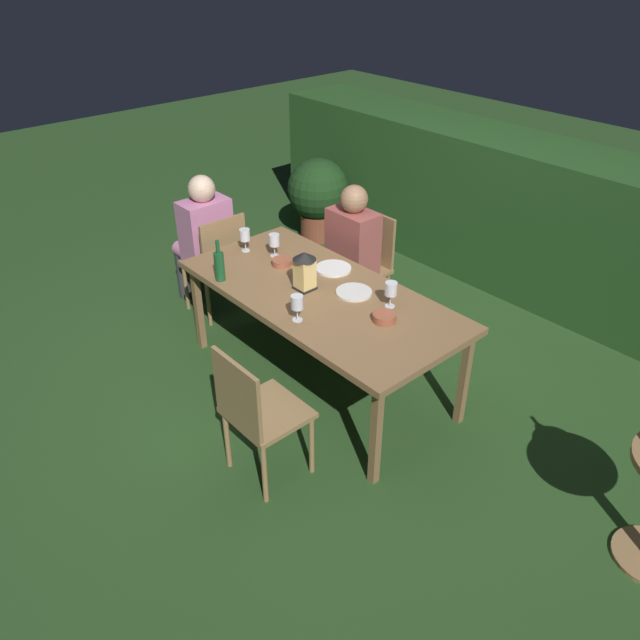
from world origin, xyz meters
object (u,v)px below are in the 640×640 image
Objects in this scene: wine_glass_d at (391,290)px; chair_head_near at (218,260)px; dining_table at (320,298)px; chair_side_left_b at (257,411)px; person_in_rust at (346,252)px; chair_side_right_a at (364,262)px; potted_plant_by_hedge at (318,194)px; wine_glass_b at (297,303)px; plate_a at (354,292)px; plate_b at (333,268)px; wine_glass_a at (245,236)px; person_in_pink at (202,235)px; lantern_centerpiece at (305,269)px; bowl_olives at (282,262)px; green_bottle_on_table at (219,265)px; wine_glass_c at (274,241)px; bowl_bread at (384,317)px.

chair_head_near is at bearing -172.90° from wine_glass_d.
dining_table is 2.27× the size of chair_side_left_b.
person_in_rust is at bearing 39.88° from chair_head_near.
chair_side_right_a is 1.57m from potted_plant_by_hedge.
plate_a is (-0.01, 0.48, -0.11)m from wine_glass_b.
potted_plant_by_hedge reaches higher than plate_b.
wine_glass_a is at bearing 145.99° from chair_side_left_b.
dining_table is 1.72× the size of person_in_pink.
person_in_pink is 1.36m from lantern_centerpiece.
chair_side_left_b is 1.56m from wine_glass_a.
bowl_olives is at bearing -141.99° from plate_b.
green_bottle_on_table reaches higher than wine_glass_b.
person_in_rust is 1.18m from wine_glass_b.
chair_side_left_b is 3.00× the size of green_bottle_on_table.
chair_head_near is 5.15× the size of wine_glass_b.
chair_head_near is 3.50× the size of plate_b.
potted_plant_by_hedge is at bearing 146.33° from person_in_rust.
person_in_rust reaches higher than wine_glass_c.
green_bottle_on_table is at bearing -145.04° from dining_table.
chair_side_left_b is 3.50× the size of plate_b.
wine_glass_c reaches higher than bowl_bread.
bowl_bread is (1.76, 0.06, 0.27)m from chair_head_near.
wine_glass_d is (0.52, 0.25, -0.03)m from lantern_centerpiece.
person_in_pink reaches higher than chair_side_left_b.
chair_side_right_a is 0.25m from person_in_rust.
plate_b is at bearing -64.97° from chair_side_right_a.
wine_glass_a is 1.92m from potted_plant_by_hedge.
lantern_centerpiece is (0.35, -0.71, 0.24)m from person_in_rust.
person_in_pink is 7.99× the size of bowl_bread.
green_bottle_on_table is (-0.47, -0.35, -0.04)m from lantern_centerpiece.
person_in_pink is 1.88m from wine_glass_d.
bowl_olives is 0.98m from bowl_bread.
bowl_olives is (0.97, 0.05, 0.11)m from person_in_pink.
chair_head_near is (-1.24, 0.00, -0.19)m from dining_table.
person_in_pink reaches higher than wine_glass_b.
bowl_bread is (0.09, -0.15, -0.09)m from wine_glass_d.
person_in_pink is 0.65m from wine_glass_a.
chair_side_left_b reaches higher than potted_plant_by_hedge.
bowl_bread is at bearing 9.56° from lantern_centerpiece.
bowl_bread is (0.97, -0.80, 0.27)m from chair_side_right_a.
wine_glass_c is at bearing 94.90° from green_bottle_on_table.
chair_side_left_b is 1.16m from green_bottle_on_table.
green_bottle_on_table is (-0.12, -1.25, 0.35)m from chair_side_right_a.
chair_head_near is at bearing 152.98° from chair_side_left_b.
wine_glass_a is (0.42, -0.01, 0.36)m from chair_head_near.
chair_head_near is at bearing 166.77° from wine_glass_b.
plate_a is at bearing 91.11° from wine_glass_b.
bowl_olives is (-0.46, 0.05, 0.07)m from dining_table.
green_bottle_on_table is (-0.56, -0.39, 0.16)m from dining_table.
wine_glass_a reaches higher than potted_plant_by_hedge.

